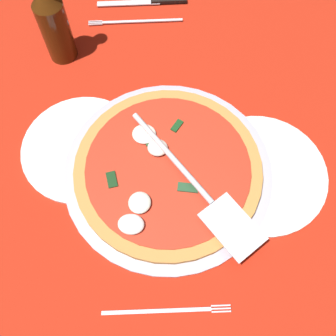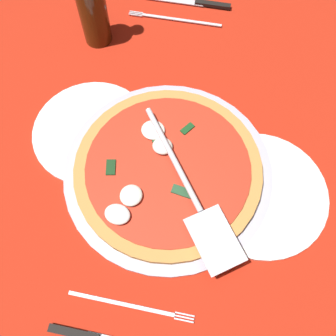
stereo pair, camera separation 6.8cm
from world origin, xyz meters
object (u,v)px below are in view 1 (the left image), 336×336
(place_setting_near, at_px, (156,332))
(beer_bottle, at_px, (53,21))
(pizza_server, at_px, (199,188))
(dinner_plate_left, at_px, (82,148))
(pizza, at_px, (167,169))
(dinner_plate_right, at_px, (261,172))
(place_setting_far, at_px, (143,12))

(place_setting_near, distance_m, beer_bottle, 0.58)
(place_setting_near, bearing_deg, pizza_server, 70.32)
(dinner_plate_left, height_order, beer_bottle, beer_bottle)
(pizza, bearing_deg, dinner_plate_right, 7.37)
(pizza_server, height_order, place_setting_far, pizza_server)
(beer_bottle, bearing_deg, dinner_plate_left, -68.07)
(place_setting_near, bearing_deg, pizza, 84.40)
(pizza, relative_size, beer_bottle, 1.36)
(pizza_server, distance_m, place_setting_near, 0.23)
(pizza_server, relative_size, place_setting_far, 1.20)
(dinner_plate_right, relative_size, beer_bottle, 0.97)
(pizza, distance_m, place_setting_near, 0.26)
(dinner_plate_right, distance_m, pizza, 0.17)
(pizza_server, xyz_separation_m, place_setting_near, (-0.04, -0.22, -0.04))
(place_setting_far, bearing_deg, pizza_server, 100.84)
(place_setting_far, bearing_deg, dinner_plate_left, 70.30)
(dinner_plate_left, distance_m, place_setting_near, 0.34)
(dinner_plate_left, bearing_deg, dinner_plate_right, -1.23)
(place_setting_far, bearing_deg, dinner_plate_right, 116.72)
(dinner_plate_right, bearing_deg, dinner_plate_left, 178.77)
(dinner_plate_left, distance_m, dinner_plate_right, 0.33)
(pizza, distance_m, beer_bottle, 0.35)
(dinner_plate_left, distance_m, pizza_server, 0.23)
(dinner_plate_right, distance_m, place_setting_far, 0.45)
(dinner_plate_right, bearing_deg, beer_bottle, 151.91)
(dinner_plate_right, relative_size, pizza, 0.71)
(dinner_plate_left, height_order, dinner_plate_right, same)
(pizza_server, bearing_deg, place_setting_far, 155.59)
(pizza, bearing_deg, place_setting_far, 105.02)
(place_setting_near, bearing_deg, beer_bottle, 108.30)
(pizza, height_order, beer_bottle, beer_bottle)
(dinner_plate_right, height_order, place_setting_far, place_setting_far)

